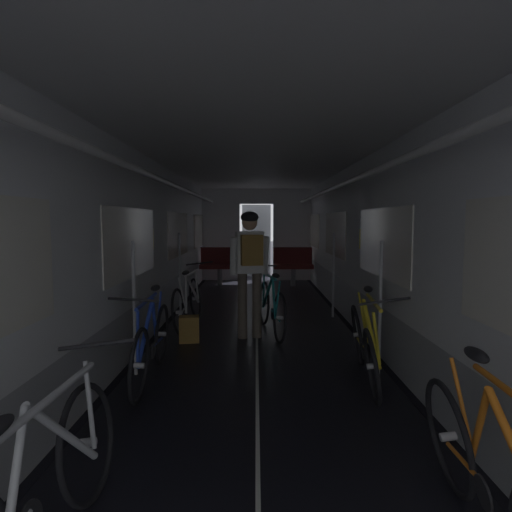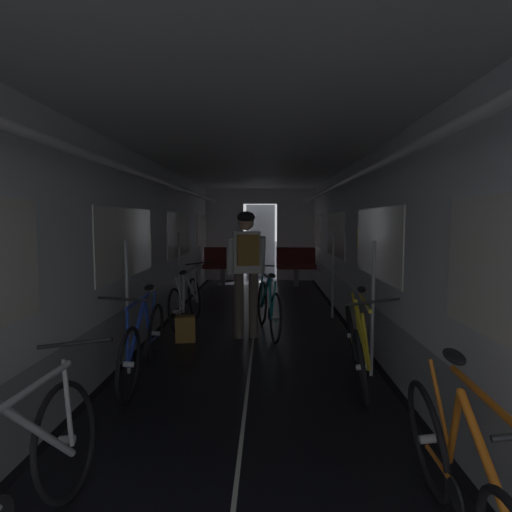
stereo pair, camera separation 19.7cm
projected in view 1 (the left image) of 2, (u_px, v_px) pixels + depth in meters
name	position (u px, v px, depth m)	size (l,w,h in m)	color
train_car_shell	(256.00, 214.00, 5.71)	(3.14, 12.34, 2.57)	black
bench_seat_far_left	(219.00, 263.00, 10.27)	(0.98, 0.51, 0.95)	gray
bench_seat_far_right	(292.00, 263.00, 10.27)	(0.98, 0.51, 0.95)	gray
bicycle_orange	(492.00, 481.00, 1.96)	(0.44, 1.70, 0.96)	black
bicycle_yellow	(364.00, 343.00, 4.17)	(0.44, 1.69, 0.96)	black
bicycle_silver	(38.00, 493.00, 1.88)	(0.44, 1.69, 0.95)	black
bicycle_blue	(151.00, 343.00, 4.17)	(0.44, 1.69, 0.94)	black
bicycle_white	(187.00, 302.00, 6.30)	(0.46, 1.69, 0.95)	black
person_cyclist_aisle	(249.00, 260.00, 5.62)	(0.56, 0.43, 1.73)	brown
bicycle_teal_in_aisle	(271.00, 306.00, 5.94)	(0.52, 1.67, 0.94)	black
backpack_on_floor	(188.00, 329.00, 5.52)	(0.26, 0.20, 0.34)	olive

